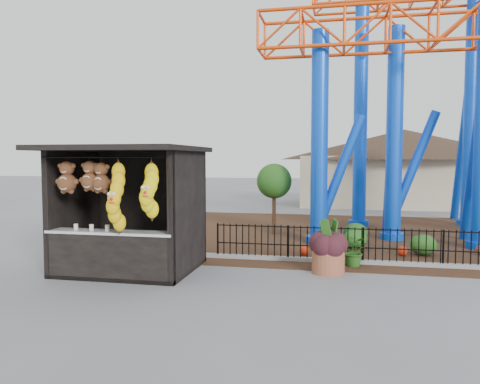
% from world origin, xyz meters
% --- Properties ---
extents(ground, '(120.00, 120.00, 0.00)m').
position_xyz_m(ground, '(0.00, 0.00, 0.00)').
color(ground, slate).
rests_on(ground, ground).
extents(mulch_bed, '(18.00, 12.00, 0.02)m').
position_xyz_m(mulch_bed, '(4.00, 8.00, 0.01)').
color(mulch_bed, '#331E11').
rests_on(mulch_bed, ground).
extents(curb, '(18.00, 0.18, 0.12)m').
position_xyz_m(curb, '(4.00, 3.00, 0.06)').
color(curb, gray).
rests_on(curb, ground).
extents(prize_booth, '(3.50, 3.40, 3.12)m').
position_xyz_m(prize_booth, '(-2.99, 0.91, 1.52)').
color(prize_booth, black).
rests_on(prize_booth, ground).
extents(picket_fence, '(12.20, 0.06, 1.00)m').
position_xyz_m(picket_fence, '(4.90, 3.00, 0.50)').
color(picket_fence, black).
rests_on(picket_fence, ground).
extents(roller_coaster, '(11.00, 6.37, 10.82)m').
position_xyz_m(roller_coaster, '(5.12, 8.23, 6.44)').
color(roller_coaster, blue).
rests_on(roller_coaster, ground).
extents(terracotta_planter, '(1.04, 1.04, 0.61)m').
position_xyz_m(terracotta_planter, '(1.91, 1.86, 0.30)').
color(terracotta_planter, '#975337').
rests_on(terracotta_planter, ground).
extents(planter_foliage, '(0.70, 0.70, 0.64)m').
position_xyz_m(planter_foliage, '(1.91, 1.86, 0.93)').
color(planter_foliage, black).
rests_on(planter_foliage, terracotta_planter).
extents(potted_plant, '(0.90, 0.84, 0.82)m').
position_xyz_m(potted_plant, '(2.57, 2.70, 0.41)').
color(potted_plant, '#31601C').
rests_on(potted_plant, ground).
extents(landscaping, '(8.90, 3.16, 0.64)m').
position_xyz_m(landscaping, '(4.23, 5.44, 0.30)').
color(landscaping, '#204D16').
rests_on(landscaping, mulch_bed).
extents(pavilion, '(15.00, 15.00, 4.80)m').
position_xyz_m(pavilion, '(6.00, 20.00, 3.07)').
color(pavilion, '#BFAD8C').
rests_on(pavilion, ground).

